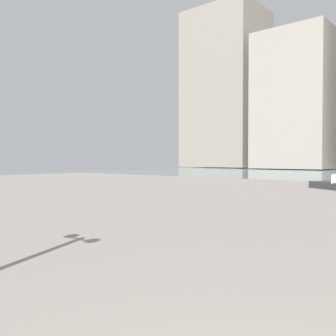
# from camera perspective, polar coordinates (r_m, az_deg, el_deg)

# --- Properties ---
(building_annex) EXTENTS (12.73, 12.89, 23.84)m
(building_annex) POSITION_cam_1_polar(r_m,az_deg,el_deg) (70.83, 19.50, 9.66)
(building_annex) COLOR #B2A899
(building_annex) RESTS_ON ground
(building_highrise) EXTENTS (15.38, 13.36, 32.80)m
(building_highrise) POSITION_cam_1_polar(r_m,az_deg,el_deg) (81.18, 9.01, 11.86)
(building_highrise) COLOR #9E9384
(building_highrise) RESTS_ON ground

